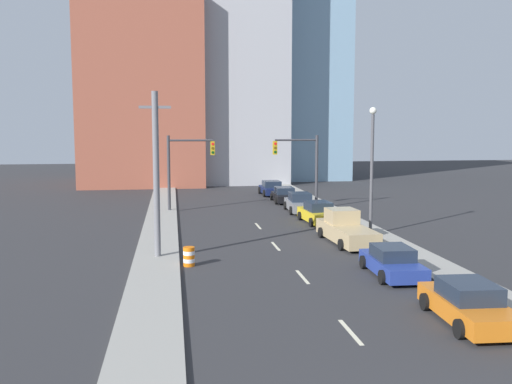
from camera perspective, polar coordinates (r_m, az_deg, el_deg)
sidewalk_left at (r=54.84m, az=-9.22°, el=-0.62°), size 2.31×89.08×0.15m
sidewalk_right at (r=56.23m, az=4.49°, el=-0.38°), size 2.31×89.08×0.15m
lane_stripe_at_8m at (r=19.79m, az=9.42°, el=-13.63°), size 0.16×2.40×0.01m
lane_stripe_at_15m at (r=26.32m, az=4.67°, el=-8.46°), size 0.16×2.40×0.01m
lane_stripe_at_22m at (r=32.81m, az=1.98°, el=-5.43°), size 0.16×2.40×0.01m
lane_stripe_at_28m at (r=39.37m, az=0.21°, el=-3.42°), size 0.16×2.40×0.01m
building_brick_left at (r=71.39m, az=-11.18°, el=9.55°), size 14.00×16.00×21.48m
building_office_center at (r=76.01m, az=-2.53°, el=12.52°), size 12.00×20.00×29.55m
building_glass_right at (r=81.20m, az=3.12°, el=12.20°), size 13.00×20.00×29.74m
traffic_signal_left at (r=46.17m, az=-7.41°, el=2.91°), size 3.82×0.35×6.14m
traffic_signal_right at (r=47.41m, az=4.85°, el=3.04°), size 3.82×0.35×6.14m
utility_pole_left_mid at (r=29.50m, az=-9.95°, el=1.79°), size 1.60×0.32×8.59m
traffic_barrel at (r=28.31m, az=-6.72°, el=-6.43°), size 0.56×0.56×0.95m
street_lamp at (r=36.48m, az=11.52°, el=3.05°), size 0.44×0.44×8.02m
sedan_orange at (r=21.52m, az=20.47°, el=-10.45°), size 2.34×4.76×1.45m
sedan_blue at (r=27.07m, az=13.47°, el=-6.84°), size 2.21×4.58×1.36m
pickup_truck_tan at (r=34.12m, az=8.96°, el=-3.72°), size 2.39×6.10×1.91m
sedan_yellow at (r=40.81m, az=6.24°, el=-2.13°), size 2.27×4.77×1.53m
sedan_gray at (r=45.96m, az=4.40°, el=-1.13°), size 2.25×4.86×1.54m
sedan_black at (r=51.89m, az=2.84°, el=-0.32°), size 2.22×4.69×1.37m
sedan_navy at (r=57.19m, az=1.57°, el=0.35°), size 2.23×4.46×1.44m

